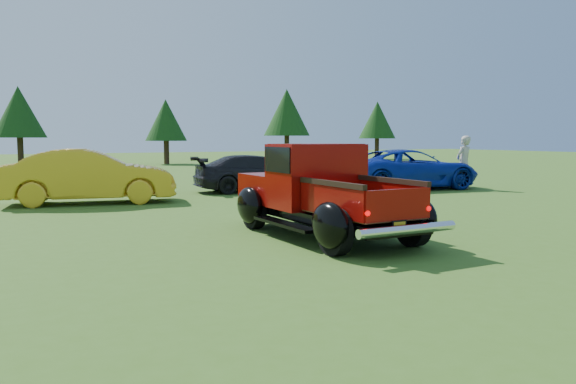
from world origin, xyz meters
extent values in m
plane|color=#3A5F1B|center=(0.00, 0.00, 0.00)|extent=(120.00, 120.00, 0.00)
cylinder|color=#332114|center=(-3.00, 31.00, 0.90)|extent=(0.36, 0.36, 1.80)
cone|color=black|center=(-3.00, 31.00, 3.40)|extent=(3.20, 3.20, 3.20)
cylinder|color=#332114|center=(6.00, 30.00, 0.79)|extent=(0.36, 0.36, 1.58)
cone|color=black|center=(6.00, 30.00, 2.99)|extent=(2.82, 2.82, 2.82)
cylinder|color=#332114|center=(15.00, 29.50, 0.97)|extent=(0.36, 0.36, 1.94)
cone|color=black|center=(15.00, 29.50, 3.67)|extent=(3.46, 3.46, 3.46)
cylinder|color=#332114|center=(24.00, 30.50, 0.86)|extent=(0.36, 0.36, 1.73)
cone|color=black|center=(24.00, 30.50, 3.26)|extent=(3.07, 3.07, 3.07)
cylinder|color=black|center=(0.33, -0.79, 0.36)|extent=(0.24, 0.73, 0.73)
cylinder|color=black|center=(1.88, -0.75, 0.36)|extent=(0.24, 0.73, 0.73)
cylinder|color=black|center=(0.27, 2.13, 0.36)|extent=(0.24, 0.73, 0.73)
cylinder|color=black|center=(1.81, 2.17, 0.36)|extent=(0.24, 0.73, 0.73)
cube|color=black|center=(1.07, 0.74, 0.41)|extent=(1.38, 4.31, 0.18)
cube|color=maroon|center=(1.04, 2.24, 0.78)|extent=(1.58, 1.40, 0.57)
cube|color=silver|center=(1.02, 2.94, 0.78)|extent=(1.46, 0.09, 0.46)
cube|color=maroon|center=(1.07, 1.06, 1.09)|extent=(1.65, 1.09, 1.19)
cube|color=black|center=(1.07, 1.06, 1.41)|extent=(1.68, 1.00, 0.46)
cube|color=maroon|center=(1.07, 1.06, 1.66)|extent=(1.57, 0.99, 0.07)
cube|color=brown|center=(1.10, -0.40, 0.57)|extent=(1.27, 1.85, 0.05)
cube|color=maroon|center=(0.49, -0.42, 0.80)|extent=(0.09, 1.82, 0.47)
cube|color=maroon|center=(1.72, -0.39, 0.80)|extent=(0.09, 1.82, 0.47)
cube|color=maroon|center=(1.08, 0.51, 0.80)|extent=(1.23, 0.07, 0.47)
cube|color=maroon|center=(1.12, -1.31, 0.80)|extent=(1.23, 0.08, 0.47)
cube|color=black|center=(0.49, -0.42, 1.09)|extent=(0.13, 1.82, 0.08)
cube|color=black|center=(1.72, -0.39, 1.09)|extent=(0.13, 1.82, 0.08)
ellipsoid|color=black|center=(0.24, -0.79, 0.47)|extent=(0.44, 0.98, 0.80)
ellipsoid|color=black|center=(1.98, -0.75, 0.47)|extent=(0.44, 0.98, 0.80)
ellipsoid|color=black|center=(0.17, 2.13, 0.47)|extent=(0.44, 0.98, 0.80)
ellipsoid|color=black|center=(1.91, 2.17, 0.47)|extent=(0.44, 0.98, 0.80)
cube|color=black|center=(0.21, 0.67, 0.30)|extent=(0.34, 1.92, 0.05)
cube|color=black|center=(1.94, 0.71, 0.30)|extent=(0.34, 1.92, 0.05)
cylinder|color=silver|center=(1.13, -1.54, 0.46)|extent=(1.78, 0.19, 0.15)
cube|color=black|center=(1.12, -1.35, 0.50)|extent=(0.27, 0.02, 0.14)
cube|color=gold|center=(1.12, -1.36, 0.50)|extent=(0.22, 0.01, 0.09)
sphere|color=#CC0505|center=(0.54, -1.35, 0.71)|extent=(0.08, 0.08, 0.08)
sphere|color=#CC0505|center=(1.71, -1.33, 0.71)|extent=(0.08, 0.08, 0.08)
imported|color=gold|center=(-2.01, 8.16, 0.75)|extent=(4.76, 2.37, 1.50)
imported|color=black|center=(3.50, 9.24, 0.61)|extent=(4.38, 2.15, 1.23)
imported|color=#0E269A|center=(8.60, 7.58, 0.70)|extent=(5.23, 2.81, 1.40)
imported|color=#ADA395|center=(10.34, 6.71, 0.94)|extent=(0.76, 0.59, 1.87)
camera|label=1|loc=(-4.19, -8.01, 1.81)|focal=35.00mm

